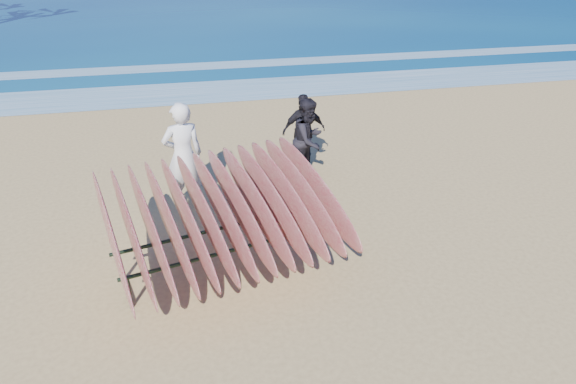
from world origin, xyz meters
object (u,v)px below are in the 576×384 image
(surfboard_rack, at_px, (222,211))
(person_white, at_px, (183,155))
(person_dark_b, at_px, (304,131))
(person_dark_a, at_px, (309,140))

(surfboard_rack, xyz_separation_m, person_white, (-0.47, 2.20, 0.01))
(person_white, bearing_deg, person_dark_b, -164.18)
(person_dark_a, xyz_separation_m, person_dark_b, (0.07, 0.70, -0.06))
(surfboard_rack, distance_m, person_white, 2.25)
(person_white, xyz_separation_m, person_dark_a, (2.48, 0.57, -0.13))
(surfboard_rack, relative_size, person_dark_a, 2.21)
(person_white, bearing_deg, surfboard_rack, 91.51)
(person_white, height_order, person_dark_b, person_white)
(surfboard_rack, height_order, person_white, person_white)
(person_dark_a, relative_size, person_dark_b, 1.08)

